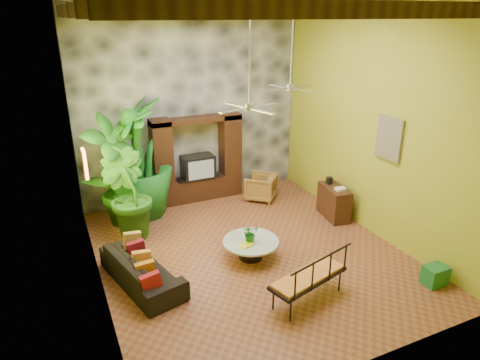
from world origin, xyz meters
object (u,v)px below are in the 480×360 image
entertainment_center (198,165)px  sofa (142,269)px  ceiling_fan_back (291,78)px  tall_plant_a (116,172)px  green_bin (435,275)px  iron_bench (311,276)px  coffee_table (251,247)px  wicker_armchair (261,187)px  side_console (334,202)px  tall_plant_b (127,195)px  tall_plant_c (137,159)px  ceiling_fan_front (250,95)px

entertainment_center → sofa: size_ratio=1.16×
ceiling_fan_back → sofa: (-3.90, -1.38, -3.10)m
tall_plant_a → green_bin: size_ratio=6.35×
iron_bench → green_bin: (2.42, -0.52, -0.35)m
coffee_table → green_bin: 3.54m
wicker_armchair → side_console: side_console is taller
tall_plant_b → coffee_table: size_ratio=1.76×
tall_plant_c → tall_plant_a: bearing=-147.8°
tall_plant_c → side_console: 4.92m
entertainment_center → tall_plant_a: (-2.22, -0.70, 0.38)m
tall_plant_a → side_console: (4.87, -1.80, -0.95)m
iron_bench → green_bin: bearing=-27.6°
green_bin → ceiling_fan_front: bearing=143.5°
entertainment_center → green_bin: size_ratio=5.67×
tall_plant_a → sofa: bearing=-91.7°
entertainment_center → tall_plant_c: bearing=-168.7°
tall_plant_a → tall_plant_b: tall_plant_a is taller
ceiling_fan_front → tall_plant_b: ceiling_fan_front is taller
entertainment_center → tall_plant_c: 1.74m
coffee_table → side_console: size_ratio=1.17×
tall_plant_b → green_bin: size_ratio=4.81×
iron_bench → side_console: iron_bench is taller
ceiling_fan_front → sofa: size_ratio=0.90×
sofa → iron_bench: iron_bench is taller
side_console → iron_bench: bearing=-123.8°
tall_plant_a → iron_bench: tall_plant_a is taller
ceiling_fan_back → iron_bench: (-1.37, -3.19, -2.86)m
tall_plant_a → iron_bench: (2.45, -4.43, -0.81)m
tall_plant_a → ceiling_fan_back: bearing=-17.9°
iron_bench → tall_plant_b: bearing=106.7°
ceiling_fan_back → tall_plant_b: (-3.73, 0.55, -2.38)m
green_bin → tall_plant_b: bearing=138.3°
ceiling_fan_back → tall_plant_b: bearing=171.6°
ceiling_fan_back → tall_plant_c: bearing=153.6°
tall_plant_c → coffee_table: bearing=-62.6°
ceiling_fan_back → entertainment_center: bearing=129.6°
wicker_armchair → tall_plant_b: bearing=-37.0°
coffee_table → tall_plant_c: bearing=117.4°
ceiling_fan_back → wicker_armchair: (-0.07, 1.18, -3.05)m
entertainment_center → side_console: size_ratio=2.42×
entertainment_center → tall_plant_b: size_ratio=1.18×
tall_plant_c → tall_plant_b: bearing=-115.3°
tall_plant_c → green_bin: (4.28, -5.32, -1.28)m
ceiling_fan_front → coffee_table: ceiling_fan_front is taller
wicker_armchair → tall_plant_b: tall_plant_b is taller
tall_plant_c → coffee_table: size_ratio=2.53×
tall_plant_b → side_console: (4.78, -1.11, -0.62)m
tall_plant_a → tall_plant_c: tall_plant_c is taller
sofa → ceiling_fan_back: bearing=-84.3°
tall_plant_c → green_bin: tall_plant_c is taller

